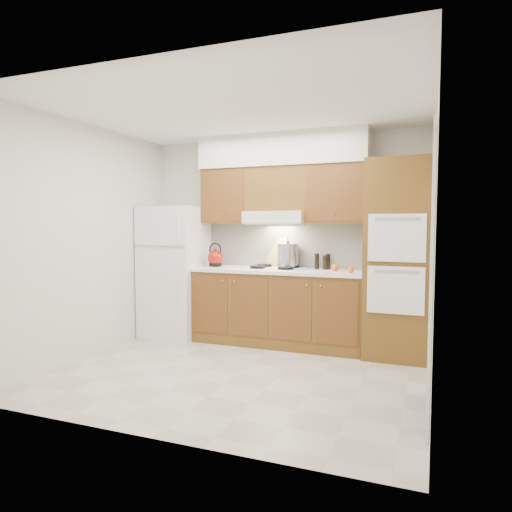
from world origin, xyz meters
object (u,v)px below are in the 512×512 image
Objects in this scene: kettle at (215,258)px; stock_pot at (288,255)px; fridge at (175,272)px; oven_cabinet at (398,259)px.

kettle is 0.75× the size of stock_pot.
fridge reaches higher than stock_pot.
fridge is at bearing -179.30° from oven_cabinet.
stock_pot is (-1.33, 0.16, 0.01)m from oven_cabinet.
oven_cabinet is 10.71× the size of kettle.
fridge is at bearing -178.57° from kettle.
fridge is 8.38× the size of kettle.
kettle is at bearing 7.87° from fridge.
stock_pot is at bearing 7.18° from fridge.
oven_cabinet is (2.85, 0.03, 0.24)m from fridge.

